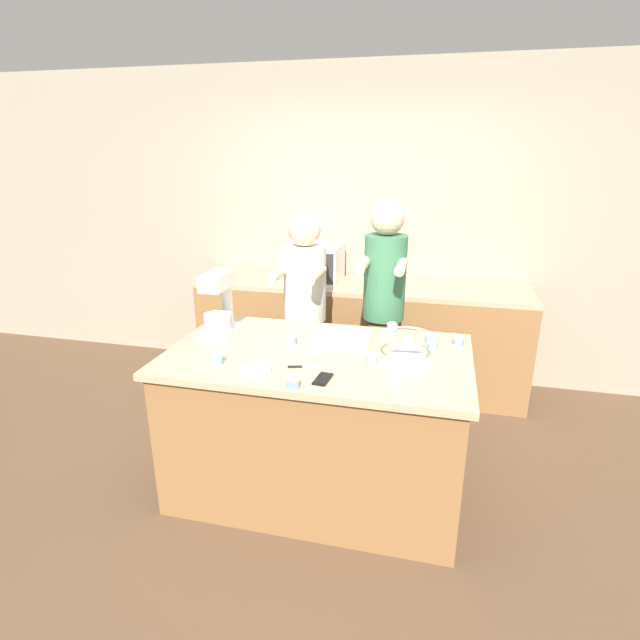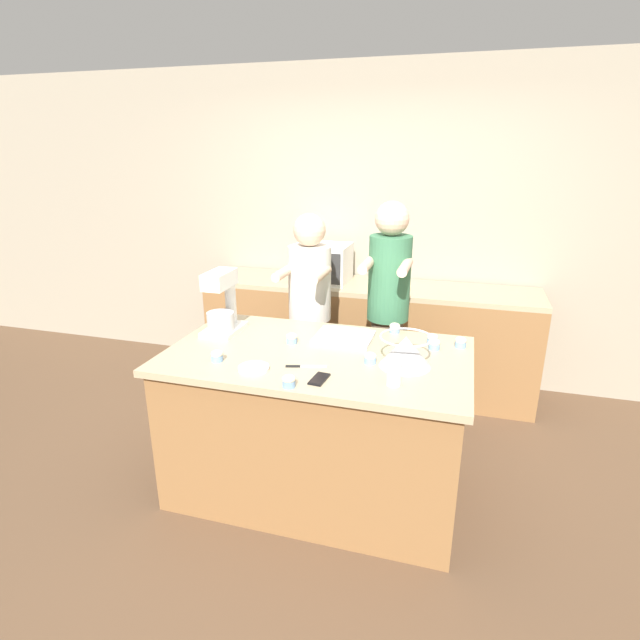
% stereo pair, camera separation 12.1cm
% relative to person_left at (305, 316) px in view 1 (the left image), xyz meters
% --- Properties ---
extents(ground_plane, '(16.00, 16.00, 0.00)m').
position_rel_person_left_xyz_m(ground_plane, '(0.29, -0.77, -0.85)').
color(ground_plane, brown).
extents(back_wall, '(10.00, 0.06, 2.70)m').
position_rel_person_left_xyz_m(back_wall, '(0.29, 1.07, 0.50)').
color(back_wall, gray).
rests_on(back_wall, ground_plane).
extents(island_counter, '(1.72, 1.02, 0.90)m').
position_rel_person_left_xyz_m(island_counter, '(0.29, -0.77, -0.40)').
color(island_counter, olive).
rests_on(island_counter, ground_plane).
extents(back_counter, '(2.80, 0.60, 0.93)m').
position_rel_person_left_xyz_m(back_counter, '(0.29, 0.72, -0.39)').
color(back_counter, olive).
rests_on(back_counter, ground_plane).
extents(person_left, '(0.32, 0.49, 1.59)m').
position_rel_person_left_xyz_m(person_left, '(0.00, 0.00, 0.00)').
color(person_left, '#33384C').
rests_on(person_left, ground_plane).
extents(person_right, '(0.31, 0.48, 1.69)m').
position_rel_person_left_xyz_m(person_right, '(0.57, -0.00, 0.06)').
color(person_right, brown).
rests_on(person_right, ground_plane).
extents(stand_mixer, '(0.20, 0.30, 0.40)m').
position_rel_person_left_xyz_m(stand_mixer, '(-0.38, -0.61, 0.23)').
color(stand_mixer, white).
rests_on(stand_mixer, island_counter).
extents(mixing_bowl, '(0.28, 0.28, 0.17)m').
position_rel_person_left_xyz_m(mixing_bowl, '(0.79, -0.82, 0.14)').
color(mixing_bowl, '#BCBCC1').
rests_on(mixing_bowl, island_counter).
extents(baking_tray, '(0.34, 0.30, 0.04)m').
position_rel_person_left_xyz_m(baking_tray, '(0.38, -0.53, 0.07)').
color(baking_tray, silver).
rests_on(baking_tray, island_counter).
extents(microwave_oven, '(0.47, 0.40, 0.32)m').
position_rel_person_left_xyz_m(microwave_oven, '(-0.12, 0.71, 0.23)').
color(microwave_oven, silver).
rests_on(microwave_oven, back_counter).
extents(cell_phone, '(0.08, 0.15, 0.01)m').
position_rel_person_left_xyz_m(cell_phone, '(0.40, -1.12, 0.06)').
color(cell_phone, black).
rests_on(cell_phone, island_counter).
extents(drinking_glass, '(0.07, 0.07, 0.12)m').
position_rel_person_left_xyz_m(drinking_glass, '(0.77, -1.07, 0.11)').
color(drinking_glass, silver).
rests_on(drinking_glass, island_counter).
extents(small_plate, '(0.16, 0.16, 0.02)m').
position_rel_person_left_xyz_m(small_plate, '(0.03, -1.10, 0.06)').
color(small_plate, white).
rests_on(small_plate, island_counter).
extents(knife, '(0.22, 0.08, 0.01)m').
position_rel_person_left_xyz_m(knife, '(0.27, -0.99, 0.06)').
color(knife, '#BCBCC1').
rests_on(knife, island_counter).
extents(cupcake_0, '(0.07, 0.07, 0.06)m').
position_rel_person_left_xyz_m(cupcake_0, '(0.93, -0.54, 0.08)').
color(cupcake_0, '#759EC6').
rests_on(cupcake_0, island_counter).
extents(cupcake_1, '(0.07, 0.07, 0.06)m').
position_rel_person_left_xyz_m(cupcake_1, '(0.67, -0.32, 0.08)').
color(cupcake_1, '#759EC6').
rests_on(cupcake_1, island_counter).
extents(cupcake_2, '(0.07, 0.07, 0.06)m').
position_rel_person_left_xyz_m(cupcake_2, '(1.07, -0.46, 0.08)').
color(cupcake_2, '#759EC6').
rests_on(cupcake_2, island_counter).
extents(cupcake_3, '(0.07, 0.07, 0.06)m').
position_rel_person_left_xyz_m(cupcake_3, '(0.10, -0.68, 0.08)').
color(cupcake_3, '#759EC6').
rests_on(cupcake_3, island_counter).
extents(cupcake_4, '(0.07, 0.07, 0.06)m').
position_rel_person_left_xyz_m(cupcake_4, '(0.91, -0.45, 0.08)').
color(cupcake_4, '#759EC6').
rests_on(cupcake_4, island_counter).
extents(cupcake_5, '(0.07, 0.07, 0.06)m').
position_rel_person_left_xyz_m(cupcake_5, '(0.28, -1.23, 0.08)').
color(cupcake_5, '#759EC6').
rests_on(cupcake_5, island_counter).
extents(cupcake_6, '(0.07, 0.07, 0.06)m').
position_rel_person_left_xyz_m(cupcake_6, '(0.61, -0.84, 0.08)').
color(cupcake_6, '#759EC6').
rests_on(cupcake_6, island_counter).
extents(cupcake_7, '(0.07, 0.07, 0.06)m').
position_rel_person_left_xyz_m(cupcake_7, '(-0.20, -1.05, 0.08)').
color(cupcake_7, '#759EC6').
rests_on(cupcake_7, island_counter).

